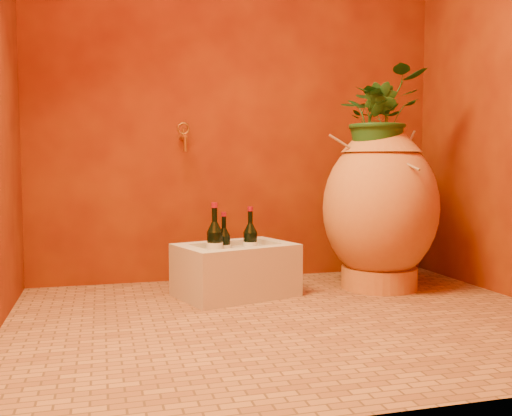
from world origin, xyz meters
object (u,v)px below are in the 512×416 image
object	(u,v)px
wine_bottle_b	(215,245)
wine_bottle_c	(250,244)
wine_bottle_a	(224,247)
wall_tap	(184,136)
amphora	(380,207)
stone_basin	(236,271)

from	to	relation	value
wine_bottle_b	wine_bottle_c	bearing A→B (deg)	16.86
wine_bottle_a	wine_bottle_b	world-z (taller)	wine_bottle_b
wine_bottle_b	wine_bottle_c	xyz separation A→B (m)	(0.21, 0.06, -0.01)
wine_bottle_b	wall_tap	world-z (taller)	wall_tap
wine_bottle_b	wine_bottle_c	world-z (taller)	wine_bottle_b
wine_bottle_a	wine_bottle_c	world-z (taller)	wine_bottle_c
amphora	wine_bottle_b	size ratio (longest dim) A/B	2.65
wine_bottle_a	wine_bottle_b	distance (m)	0.10
wall_tap	stone_basin	bearing A→B (deg)	-61.62
amphora	wine_bottle_b	distance (m)	0.96
stone_basin	wine_bottle_c	xyz separation A→B (m)	(0.09, 0.05, 0.13)
wine_bottle_c	wall_tap	bearing A→B (deg)	131.68
amphora	wine_bottle_c	distance (m)	0.76
stone_basin	wine_bottle_b	distance (m)	0.18
wine_bottle_a	wall_tap	xyz separation A→B (m)	(-0.16, 0.34, 0.61)
wine_bottle_c	wall_tap	distance (m)	0.76
amphora	wine_bottle_b	world-z (taller)	amphora
stone_basin	wine_bottle_b	bearing A→B (deg)	-173.41
amphora	wine_bottle_c	xyz separation A→B (m)	(-0.73, 0.07, -0.19)
wine_bottle_b	amphora	bearing A→B (deg)	-0.62
wall_tap	wine_bottle_a	bearing A→B (deg)	-64.46
wine_bottle_a	wall_tap	bearing A→B (deg)	115.54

